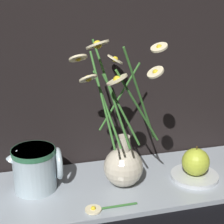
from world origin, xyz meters
The scene contains 7 objects.
ground_plane centered at (0.00, 0.00, 0.00)m, with size 6.00×6.00×0.00m, color black.
shelf centered at (0.00, 0.00, 0.01)m, with size 0.90×0.26×0.01m.
vase_with_flowers centered at (0.03, -0.01, 0.09)m, with size 0.20×0.25×0.37m.
ceramic_pitcher centered at (-0.17, 0.03, 0.07)m, with size 0.13×0.10×0.11m.
saucer_plate centered at (0.22, -0.02, 0.02)m, with size 0.12×0.12×0.01m.
orange_fruit centered at (0.22, -0.02, 0.06)m, with size 0.07×0.07×0.08m.
loose_daisy centered at (-0.04, -0.10, 0.02)m, with size 0.12×0.04×0.01m.
Camera 1 is at (-0.19, -0.78, 0.49)m, focal length 60.00 mm.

